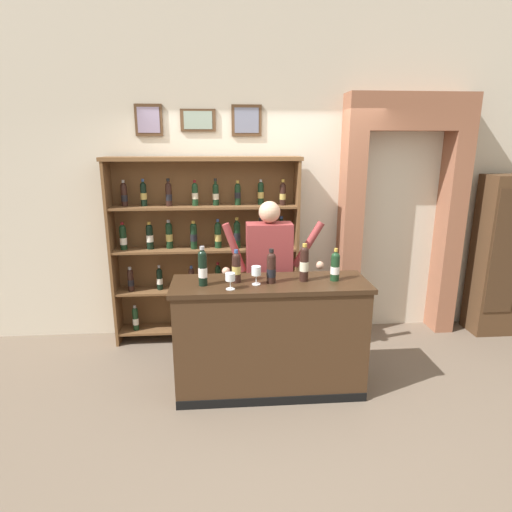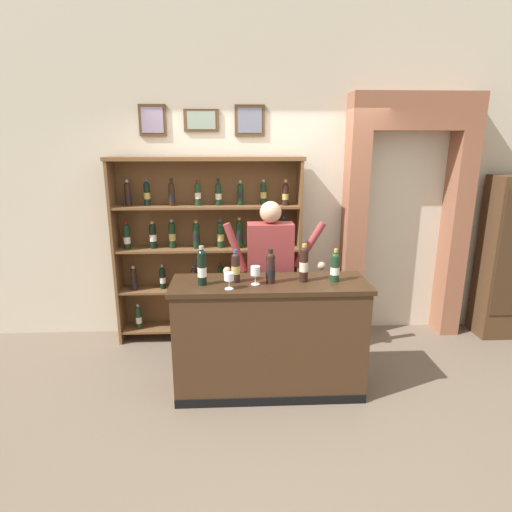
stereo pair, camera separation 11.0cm
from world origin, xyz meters
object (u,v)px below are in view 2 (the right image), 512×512
object	(u,v)px
tasting_bottle_rosso	(236,267)
wine_glass_right	(229,277)
tasting_bottle_super_tuscan	(202,267)
tasting_bottle_brunello	(304,263)
tasting_bottle_chianti	(335,267)
wine_shelf	(208,244)
wine_glass_center	(255,272)
tasting_bottle_vin_santo	(271,267)
tasting_counter	(269,337)
shopkeeper	(270,265)

from	to	relation	value
tasting_bottle_rosso	wine_glass_right	world-z (taller)	tasting_bottle_rosso
tasting_bottle_super_tuscan	tasting_bottle_brunello	size ratio (longest dim) A/B	1.02
tasting_bottle_brunello	tasting_bottle_chianti	world-z (taller)	tasting_bottle_brunello
wine_shelf	tasting_bottle_brunello	world-z (taller)	wine_shelf
tasting_bottle_brunello	tasting_bottle_chianti	bearing A→B (deg)	-1.09
wine_shelf	wine_glass_right	xyz separation A→B (m)	(0.24, -1.29, 0.03)
wine_glass_center	wine_glass_right	distance (m)	0.24
tasting_bottle_vin_santo	tasting_counter	bearing A→B (deg)	100.67
tasting_counter	tasting_bottle_rosso	size ratio (longest dim) A/B	5.92
tasting_bottle_rosso	tasting_bottle_super_tuscan	bearing A→B (deg)	-168.27
tasting_bottle_chianti	tasting_bottle_vin_santo	bearing A→B (deg)	-177.47
shopkeeper	tasting_bottle_brunello	distance (m)	0.58
tasting_bottle_super_tuscan	wine_glass_right	world-z (taller)	tasting_bottle_super_tuscan
shopkeeper	wine_glass_right	distance (m)	0.78
tasting_bottle_rosso	tasting_bottle_brunello	distance (m)	0.58
tasting_counter	tasting_bottle_brunello	world-z (taller)	tasting_bottle_brunello
tasting_counter	tasting_bottle_rosso	xyz separation A→B (m)	(-0.29, 0.02, 0.65)
wine_shelf	tasting_bottle_chianti	size ratio (longest dim) A/B	7.22
tasting_bottle_rosso	tasting_bottle_chianti	distance (m)	0.84
tasting_counter	tasting_bottle_super_tuscan	world-z (taller)	tasting_bottle_super_tuscan
wine_shelf	shopkeeper	bearing A→B (deg)	-44.31
tasting_counter	tasting_bottle_rosso	world-z (taller)	tasting_bottle_rosso
tasting_bottle_vin_santo	tasting_bottle_chianti	bearing A→B (deg)	2.53
shopkeeper	tasting_bottle_rosso	size ratio (longest dim) A/B	5.77
shopkeeper	tasting_bottle_chianti	size ratio (longest dim) A/B	5.79
wine_glass_right	tasting_counter	bearing A→B (deg)	24.79
tasting_bottle_rosso	tasting_bottle_chianti	bearing A→B (deg)	-0.85
shopkeeper	tasting_bottle_vin_santo	distance (m)	0.56
tasting_bottle_rosso	wine_glass_center	world-z (taller)	tasting_bottle_rosso
shopkeeper	tasting_bottle_brunello	size ratio (longest dim) A/B	5.02
shopkeeper	wine_glass_center	world-z (taller)	shopkeeper
tasting_counter	tasting_bottle_brunello	size ratio (longest dim) A/B	5.14
tasting_bottle_brunello	wine_glass_right	bearing A→B (deg)	-165.19
shopkeeper	tasting_bottle_brunello	xyz separation A→B (m)	(0.24, -0.51, 0.16)
wine_shelf	shopkeeper	distance (m)	0.89
tasting_counter	wine_glass_right	xyz separation A→B (m)	(-0.34, -0.16, 0.61)
wine_glass_right	wine_glass_center	bearing A→B (deg)	25.28
tasting_bottle_chianti	shopkeeper	bearing A→B (deg)	134.82
tasting_bottle_rosso	tasting_bottle_brunello	xyz separation A→B (m)	(0.57, -0.01, 0.02)
tasting_counter	tasting_bottle_rosso	bearing A→B (deg)	176.84
shopkeeper	tasting_bottle_rosso	distance (m)	0.62
shopkeeper	tasting_bottle_super_tuscan	world-z (taller)	shopkeeper
tasting_bottle_super_tuscan	tasting_bottle_vin_santo	xyz separation A→B (m)	(0.57, 0.02, -0.02)
tasting_counter	tasting_bottle_vin_santo	xyz separation A→B (m)	(0.00, -0.02, 0.65)
wine_glass_center	tasting_counter	bearing A→B (deg)	23.93
wine_shelf	shopkeeper	world-z (taller)	wine_shelf
tasting_bottle_super_tuscan	tasting_bottle_rosso	distance (m)	0.28
wine_shelf	wine_glass_center	world-z (taller)	wine_shelf
tasting_bottle_vin_santo	wine_glass_right	size ratio (longest dim) A/B	2.17
shopkeeper	tasting_bottle_chianti	bearing A→B (deg)	-45.18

